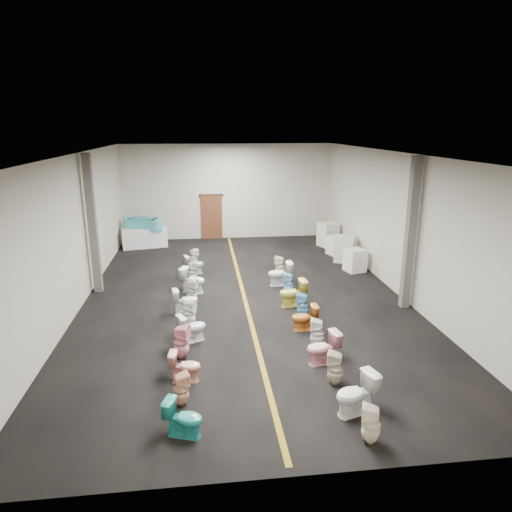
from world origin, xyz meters
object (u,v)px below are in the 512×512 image
object	(u,v)px
appliance_crate_a	(355,260)
toilet_left_10	(194,265)
display_table	(144,237)
toilet_right_4	(317,333)
bathtub	(143,223)
toilet_right_1	(356,394)
toilet_right_0	(371,424)
toilet_right_9	(280,274)
toilet_right_8	(289,284)
toilet_left_0	(184,418)
appliance_crate_d	(328,235)
toilet_left_8	(193,280)
toilet_left_9	(192,272)
toilet_right_7	(293,293)
toilet_left_2	(185,366)
appliance_crate_b	(344,249)
toilet_left_5	(189,313)
toilet_left_6	(185,301)
toilet_right_10	(280,267)
toilet_left_4	(192,327)
toilet_right_2	(336,368)
appliance_crate_c	(337,245)
toilet_left_11	(194,258)
toilet_right_3	(323,348)
toilet_left_7	(192,291)
toilet_right_5	(305,318)
toilet_left_1	(181,389)
toilet_left_3	(181,342)
toilet_right_6	(303,305)

from	to	relation	value
appliance_crate_a	toilet_left_10	bearing A→B (deg)	176.47
display_table	toilet_right_4	world-z (taller)	display_table
display_table	bathtub	world-z (taller)	bathtub
display_table	toilet_right_1	xyz separation A→B (m)	(5.42, -13.29, -0.02)
toilet_right_0	toilet_right_4	size ratio (longest dim) A/B	0.97
toilet_right_9	toilet_right_8	bearing A→B (deg)	7.09
toilet_left_0	toilet_left_10	world-z (taller)	toilet_left_10
bathtub	appliance_crate_d	world-z (taller)	bathtub
toilet_left_8	toilet_right_8	size ratio (longest dim) A/B	1.17
toilet_left_9	toilet_right_4	bearing A→B (deg)	-152.02
toilet_right_7	toilet_left_2	bearing A→B (deg)	-44.96
appliance_crate_b	toilet_left_10	xyz separation A→B (m)	(-6.02, -0.94, -0.15)
toilet_left_5	toilet_left_6	size ratio (longest dim) A/B	1.03
bathtub	toilet_right_10	world-z (taller)	bathtub
toilet_left_4	toilet_right_2	distance (m)	3.88
appliance_crate_b	appliance_crate_c	size ratio (longest dim) A/B	1.30
toilet_left_5	toilet_left_10	size ratio (longest dim) A/B	1.06
bathtub	toilet_left_0	bearing A→B (deg)	-63.26
toilet_right_2	toilet_right_7	size ratio (longest dim) A/B	0.91
bathtub	appliance_crate_a	distance (m)	9.55
toilet_left_8	toilet_left_11	world-z (taller)	toilet_left_8
toilet_right_3	toilet_right_4	distance (m)	0.82
toilet_left_7	toilet_left_6	bearing A→B (deg)	-173.88
toilet_left_9	toilet_right_1	xyz separation A→B (m)	(3.19, -8.03, 0.04)
toilet_left_0	toilet_right_5	bearing A→B (deg)	-18.22
toilet_right_10	toilet_left_8	bearing A→B (deg)	-51.90
toilet_left_1	toilet_right_4	bearing A→B (deg)	-75.97
toilet_left_11	toilet_right_0	distance (m)	11.16
toilet_right_0	toilet_right_1	world-z (taller)	toilet_right_1
toilet_left_3	toilet_left_4	world-z (taller)	toilet_left_3
toilet_left_2	toilet_left_5	world-z (taller)	toilet_left_5
display_table	toilet_left_3	size ratio (longest dim) A/B	2.34
toilet_left_9	toilet_right_0	xyz separation A→B (m)	(3.17, -8.87, -0.01)
appliance_crate_c	toilet_left_2	size ratio (longest dim) A/B	1.17
toilet_right_8	toilet_right_3	bearing A→B (deg)	9.99
appliance_crate_d	toilet_right_5	distance (m)	9.13
appliance_crate_c	toilet_left_0	size ratio (longest dim) A/B	1.14
appliance_crate_b	toilet_left_2	world-z (taller)	appliance_crate_b
toilet_right_5	toilet_right_0	bearing A→B (deg)	-0.02
toilet_right_2	appliance_crate_b	bearing A→B (deg)	-174.45
toilet_left_9	toilet_right_7	size ratio (longest dim) A/B	0.91
toilet_left_9	toilet_left_10	xyz separation A→B (m)	(0.05, 0.94, -0.01)
toilet_left_2	toilet_left_8	xyz separation A→B (m)	(0.09, 5.49, 0.07)
toilet_left_0	toilet_right_1	bearing A→B (deg)	-66.20
bathtub	toilet_left_3	size ratio (longest dim) A/B	2.16
appliance_crate_a	toilet_right_10	distance (m)	2.95
appliance_crate_b	display_table	bearing A→B (deg)	157.91
toilet_left_10	toilet_left_11	size ratio (longest dim) A/B	1.01
toilet_left_1	toilet_right_6	size ratio (longest dim) A/B	0.94
appliance_crate_a	toilet_right_2	world-z (taller)	appliance_crate_a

